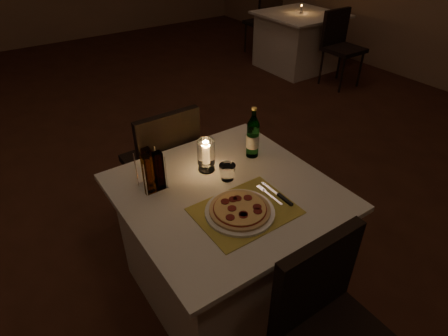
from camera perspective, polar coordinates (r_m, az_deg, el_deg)
floor at (r=2.85m, az=-9.24°, el=-7.48°), size 8.00×10.00×0.02m
main_table at (r=2.10m, az=0.31°, el=-11.20°), size 1.00×1.00×0.74m
chair_near at (r=1.65m, az=15.70°, el=-21.33°), size 0.42×0.42×0.90m
chair_far at (r=2.48m, az=-9.13°, el=1.65°), size 0.42×0.42×0.90m
placemat at (r=1.74m, az=3.22°, el=-6.53°), size 0.45×0.34×0.00m
plate at (r=1.72m, az=2.42°, el=-6.68°), size 0.32×0.32×0.01m
pizza at (r=1.71m, az=2.44°, el=-6.27°), size 0.28×0.28×0.02m
fork at (r=1.84m, az=6.70°, el=-3.90°), size 0.02×0.18×0.00m
knife at (r=1.82m, az=8.78°, el=-4.40°), size 0.02×0.22×0.01m
tumbler at (r=1.91m, az=0.50°, el=-0.63°), size 0.09×0.09×0.09m
water_bottle at (r=2.06m, az=4.42°, el=4.72°), size 0.07×0.07×0.29m
hurricane_candle at (r=1.94m, az=-2.75°, el=2.27°), size 0.09×0.09×0.18m
cruet_caddy at (r=1.85m, az=-10.95°, el=-0.51°), size 0.12×0.12×0.21m
neighbor_table_right at (r=5.58m, az=11.16°, el=18.46°), size 1.00×1.00×0.74m
neighbor_chair_ra at (r=5.08m, az=17.23°, el=18.07°), size 0.42×0.42×0.90m
neighbor_chair_rb at (r=6.04m, az=6.35°, el=21.82°), size 0.42×0.42×0.90m
neighbor_candle_right at (r=5.48m, az=11.68°, el=22.60°), size 0.03×0.03×0.11m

